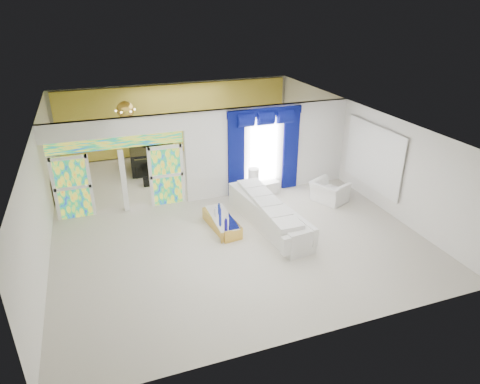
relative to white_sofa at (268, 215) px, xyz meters
name	(u,v)px	position (x,y,z in m)	size (l,w,h in m)	color
floor	(219,210)	(-1.08, 1.50, -0.36)	(12.00, 12.00, 0.00)	#B7AF9E
dividing_wall	(269,148)	(1.07, 2.50, 1.14)	(5.70, 0.18, 3.00)	white
dividing_header	(114,128)	(-3.93, 2.50, 2.36)	(4.30, 0.18, 0.55)	white
stained_panel_left	(73,188)	(-5.35, 2.50, 0.64)	(0.95, 0.04, 2.00)	#994C3F
stained_panel_right	(167,175)	(-2.50, 2.50, 0.64)	(0.95, 0.04, 2.00)	#994C3F
stained_transom	(116,143)	(-3.93, 2.50, 1.89)	(4.00, 0.05, 0.35)	#994C3F
window_pane	(264,152)	(0.82, 2.40, 1.09)	(1.00, 0.02, 2.30)	white
blue_drape_left	(236,157)	(-0.18, 2.37, 1.04)	(0.55, 0.10, 2.80)	#060341
blue_drape_right	(291,150)	(1.82, 2.37, 1.04)	(0.55, 0.10, 2.80)	#060341
blue_pelmet	(265,112)	(0.82, 2.37, 2.46)	(2.60, 0.12, 0.25)	#060341
wall_mirror	(373,157)	(3.86, 0.50, 1.19)	(0.04, 2.70, 1.90)	white
gold_curtains	(177,119)	(-1.08, 7.40, 1.14)	(9.70, 0.12, 2.90)	gold
white_sofa	(268,215)	(0.00, 0.00, 0.00)	(0.81, 3.78, 0.72)	white
coffee_table	(222,223)	(-1.35, 0.30, -0.17)	(0.56, 1.68, 0.37)	gold
console_table	(261,189)	(0.65, 2.11, -0.15)	(1.25, 0.40, 0.42)	white
table_lamp	(253,177)	(0.35, 2.11, 0.35)	(0.36, 0.36, 0.58)	white
armchair	(329,192)	(2.56, 0.84, -0.01)	(1.07, 0.94, 0.70)	white
grand_piano	(148,159)	(-2.68, 5.81, 0.07)	(1.31, 1.72, 0.87)	black
piano_bench	(155,181)	(-2.68, 4.21, -0.22)	(0.83, 0.32, 0.28)	black
tv_console	(64,190)	(-5.73, 3.78, 0.07)	(0.59, 0.54, 0.86)	tan
chandelier	(125,110)	(-3.38, 4.90, 2.29)	(0.60, 0.60, 0.60)	gold
decanters	(222,215)	(-1.36, 0.25, 0.11)	(0.23, 1.17, 0.28)	navy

